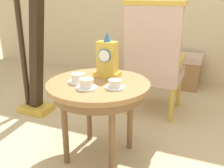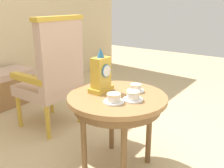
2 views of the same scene
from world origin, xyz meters
TOP-DOWN VIEW (x-y plane):
  - side_table at (0.09, 0.07)m, footprint 0.74×0.74m
  - teacup_left at (-0.04, 0.01)m, footprint 0.14×0.14m
  - teacup_right at (0.08, -0.08)m, footprint 0.14×0.14m
  - teacup_center at (0.25, -0.00)m, footprint 0.13×0.13m
  - mantel_clock at (0.10, 0.22)m, footprint 0.19×0.11m
  - armchair at (0.27, 0.95)m, footprint 0.56×0.54m

SIDE VIEW (x-z plane):
  - side_table at x=0.09m, z-range 0.23..0.83m
  - armchair at x=0.27m, z-range 0.02..1.16m
  - teacup_center at x=0.25m, z-range 0.60..0.66m
  - teacup_left at x=-0.04m, z-range 0.60..0.66m
  - teacup_right at x=0.08m, z-range 0.60..0.66m
  - mantel_clock at x=0.10m, z-range 0.57..0.90m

